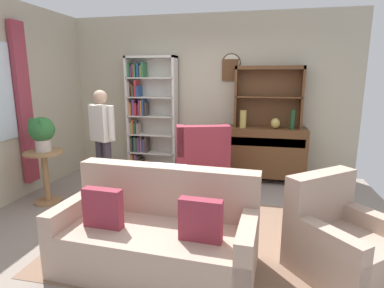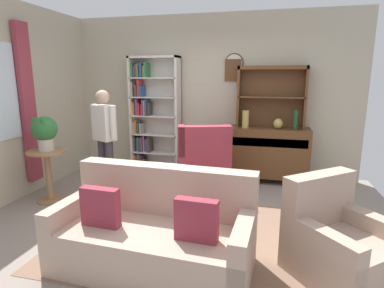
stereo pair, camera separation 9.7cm
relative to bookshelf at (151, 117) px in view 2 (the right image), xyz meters
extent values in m
cube|color=gray|center=(1.09, -1.94, -1.04)|extent=(5.40, 4.60, 0.02)
cube|color=#BCB299|center=(1.09, 0.19, 0.37)|extent=(5.00, 0.06, 2.80)
cylinder|color=beige|center=(1.47, 0.14, 0.95)|extent=(0.28, 0.03, 0.28)
torus|color=#382314|center=(1.47, 0.14, 0.95)|extent=(0.31, 0.02, 0.31)
cube|color=brown|center=(1.45, 0.14, 0.83)|extent=(0.28, 0.03, 0.36)
cube|color=#9E3847|center=(-1.35, -1.45, 0.32)|extent=(0.08, 0.24, 2.30)
cube|color=#846651|center=(1.29, -2.24, -1.02)|extent=(2.80, 2.12, 0.01)
cube|color=silver|center=(-0.34, -0.01, 0.02)|extent=(0.04, 0.30, 2.10)
cube|color=silver|center=(0.52, -0.01, 0.02)|extent=(0.04, 0.30, 2.10)
cube|color=silver|center=(0.09, -0.01, 1.05)|extent=(0.90, 0.30, 0.04)
cube|color=silver|center=(0.09, -0.01, -1.01)|extent=(0.90, 0.30, 0.04)
cube|color=silver|center=(0.09, 0.13, 0.02)|extent=(0.90, 0.01, 2.10)
cube|color=silver|center=(0.09, -0.01, -0.65)|extent=(0.86, 0.30, 0.02)
cube|color=#CC7233|center=(-0.30, -0.03, -0.84)|extent=(0.04, 0.20, 0.28)
cube|color=#337247|center=(-0.27, -0.03, -0.86)|extent=(0.02, 0.17, 0.23)
cube|color=#723F7F|center=(-0.23, -0.03, -0.83)|extent=(0.04, 0.22, 0.29)
cube|color=#3F3833|center=(-0.19, -0.03, -0.85)|extent=(0.04, 0.23, 0.26)
cube|color=#3F3833|center=(-0.14, -0.03, -0.88)|extent=(0.04, 0.18, 0.21)
cube|color=silver|center=(0.09, -0.01, -0.32)|extent=(0.86, 0.30, 0.02)
cube|color=#3F3833|center=(-0.31, -0.03, -0.51)|extent=(0.04, 0.17, 0.27)
cube|color=#284C8C|center=(-0.26, -0.03, -0.51)|extent=(0.03, 0.12, 0.26)
cube|color=#337247|center=(-0.24, -0.03, -0.50)|extent=(0.02, 0.19, 0.28)
cube|color=#3F3833|center=(-0.20, -0.03, -0.51)|extent=(0.04, 0.19, 0.26)
cube|color=#723F7F|center=(-0.16, -0.03, -0.50)|extent=(0.02, 0.20, 0.28)
cube|color=gray|center=(-0.13, -0.03, -0.49)|extent=(0.03, 0.11, 0.30)
cube|color=#284C8C|center=(-0.10, -0.03, -0.53)|extent=(0.02, 0.10, 0.23)
cube|color=#723F7F|center=(-0.06, -0.03, -0.52)|extent=(0.04, 0.16, 0.24)
cube|color=#3F3833|center=(-0.02, -0.03, -0.49)|extent=(0.04, 0.21, 0.30)
cube|color=silver|center=(0.09, -0.01, 0.02)|extent=(0.86, 0.30, 0.02)
cube|color=gray|center=(-0.31, -0.03, -0.20)|extent=(0.04, 0.17, 0.21)
cube|color=#CC7233|center=(-0.27, -0.03, -0.18)|extent=(0.03, 0.20, 0.25)
cube|color=#337247|center=(-0.24, -0.03, -0.21)|extent=(0.03, 0.11, 0.19)
cube|color=#284C8C|center=(-0.21, -0.03, -0.19)|extent=(0.02, 0.10, 0.24)
cube|color=gray|center=(-0.17, -0.03, -0.21)|extent=(0.03, 0.22, 0.19)
cube|color=silver|center=(0.09, -0.01, 0.36)|extent=(0.86, 0.30, 0.02)
cube|color=#CC7233|center=(-0.31, -0.03, 0.15)|extent=(0.03, 0.15, 0.23)
cube|color=#3F3833|center=(-0.27, -0.03, 0.16)|extent=(0.02, 0.11, 0.27)
cube|color=#723F7F|center=(-0.24, -0.03, 0.17)|extent=(0.04, 0.16, 0.29)
cube|color=#B22D33|center=(-0.20, -0.03, 0.14)|extent=(0.03, 0.18, 0.22)
cube|color=#B22D33|center=(-0.15, -0.03, 0.13)|extent=(0.04, 0.12, 0.20)
cube|color=#723F7F|center=(-0.11, -0.03, 0.17)|extent=(0.02, 0.23, 0.28)
cube|color=#CC7233|center=(-0.08, -0.03, 0.17)|extent=(0.03, 0.23, 0.28)
cube|color=#284C8C|center=(-0.05, -0.03, 0.18)|extent=(0.03, 0.21, 0.30)
cube|color=#3F3833|center=(-0.01, -0.03, 0.15)|extent=(0.04, 0.16, 0.24)
cube|color=silver|center=(0.09, -0.01, 0.69)|extent=(0.86, 0.30, 0.02)
cube|color=gray|center=(-0.31, -0.03, 0.49)|extent=(0.03, 0.20, 0.25)
cube|color=#CC7233|center=(-0.27, -0.03, 0.47)|extent=(0.03, 0.10, 0.21)
cube|color=#3F3833|center=(-0.23, -0.03, 0.46)|extent=(0.04, 0.23, 0.19)
cube|color=#B22D33|center=(-0.18, -0.03, 0.51)|extent=(0.04, 0.22, 0.29)
cube|color=#284C8C|center=(-0.14, -0.03, 0.47)|extent=(0.03, 0.23, 0.19)
cube|color=#337247|center=(-0.31, -0.03, 0.83)|extent=(0.03, 0.19, 0.26)
cube|color=#723F7F|center=(-0.27, -0.03, 0.80)|extent=(0.03, 0.10, 0.19)
cube|color=#B22D33|center=(-0.24, -0.03, 0.82)|extent=(0.03, 0.12, 0.23)
cube|color=#337247|center=(-0.19, -0.03, 0.82)|extent=(0.04, 0.18, 0.22)
cube|color=#284C8C|center=(-0.14, -0.03, 0.83)|extent=(0.04, 0.14, 0.25)
cube|color=gold|center=(-0.09, -0.03, 0.81)|extent=(0.04, 0.10, 0.20)
cube|color=#337247|center=(-0.04, -0.03, 0.83)|extent=(0.04, 0.23, 0.25)
cube|color=brown|center=(2.10, -0.08, -0.52)|extent=(1.30, 0.45, 0.82)
cube|color=brown|center=(1.50, -0.26, -0.98)|extent=(0.06, 0.06, 0.10)
cube|color=brown|center=(2.70, -0.26, -0.98)|extent=(0.06, 0.06, 0.10)
cube|color=brown|center=(1.50, 0.09, -0.98)|extent=(0.06, 0.06, 0.10)
cube|color=brown|center=(2.70, 0.09, -0.98)|extent=(0.06, 0.06, 0.10)
cube|color=#492C18|center=(2.10, -0.30, -0.31)|extent=(1.20, 0.01, 0.14)
cube|color=brown|center=(1.57, 0.00, 0.39)|extent=(0.04, 0.26, 1.00)
cube|color=brown|center=(2.63, 0.00, 0.39)|extent=(0.04, 0.26, 1.00)
cube|color=brown|center=(2.10, 0.00, 0.86)|extent=(1.10, 0.26, 0.06)
cube|color=brown|center=(2.10, 0.00, 0.39)|extent=(1.06, 0.26, 0.02)
cube|color=brown|center=(2.10, 0.12, 0.39)|extent=(1.10, 0.01, 1.00)
cylinder|color=tan|center=(1.71, -0.16, 0.03)|extent=(0.11, 0.11, 0.29)
ellipsoid|color=tan|center=(2.23, -0.15, -0.02)|extent=(0.15, 0.15, 0.17)
cylinder|color=#194223|center=(2.49, -0.17, 0.05)|extent=(0.07, 0.07, 0.31)
cube|color=tan|center=(1.10, -2.88, -0.82)|extent=(1.84, 0.95, 0.42)
cube|color=tan|center=(1.12, -2.56, -0.37)|extent=(1.81, 0.30, 0.48)
cube|color=tan|center=(0.27, -2.84, -0.73)|extent=(0.19, 0.86, 0.60)
cube|color=tan|center=(1.93, -2.93, -0.73)|extent=(0.19, 0.86, 0.60)
cube|color=maroon|center=(0.65, -2.98, -0.43)|extent=(0.37, 0.12, 0.36)
cube|color=maroon|center=(1.55, -3.03, -0.43)|extent=(0.37, 0.12, 0.36)
cube|color=white|center=(1.12, -2.56, -0.13)|extent=(0.37, 0.20, 0.00)
cube|color=tan|center=(2.77, -2.62, -0.83)|extent=(1.08, 1.08, 0.40)
cube|color=tan|center=(2.57, -2.39, -0.39)|extent=(0.69, 0.62, 0.48)
cube|color=tan|center=(2.53, -2.82, -0.75)|extent=(0.61, 0.69, 0.55)
cube|color=tan|center=(3.00, -2.43, -0.75)|extent=(0.61, 0.69, 0.55)
cube|color=maroon|center=(1.10, -0.66, -0.82)|extent=(0.99, 1.00, 0.42)
cube|color=maroon|center=(1.19, -0.94, -0.29)|extent=(0.80, 0.43, 0.63)
cube|color=maroon|center=(1.50, -0.80, -0.20)|extent=(0.18, 0.30, 0.44)
cube|color=maroon|center=(0.86, -1.01, -0.20)|extent=(0.18, 0.30, 0.44)
cylinder|color=#997047|center=(-0.90, -1.72, -0.30)|extent=(0.52, 0.52, 0.03)
cylinder|color=#997047|center=(-0.90, -1.72, -0.67)|extent=(0.08, 0.08, 0.71)
cylinder|color=#997047|center=(-0.90, -1.72, -1.01)|extent=(0.36, 0.36, 0.03)
cylinder|color=beige|center=(-0.90, -1.70, -0.20)|extent=(0.20, 0.20, 0.16)
sphere|color=#2D6B33|center=(-0.90, -1.70, 0.02)|extent=(0.34, 0.34, 0.34)
ellipsoid|color=#2D6B33|center=(-1.02, -1.71, 0.06)|extent=(0.10, 0.06, 0.24)
ellipsoid|color=#2D6B33|center=(-0.84, -1.80, 0.06)|extent=(0.10, 0.06, 0.24)
ellipsoid|color=#2D6B33|center=(-1.01, -1.75, 0.06)|extent=(0.10, 0.06, 0.24)
cylinder|color=#38333D|center=(-0.36, -1.16, -0.62)|extent=(0.16, 0.16, 0.82)
cylinder|color=#38333D|center=(-0.20, -1.23, -0.62)|extent=(0.16, 0.16, 0.82)
cube|color=silver|center=(-0.28, -1.19, 0.05)|extent=(0.39, 0.33, 0.52)
sphere|color=tan|center=(-0.28, -1.19, 0.43)|extent=(0.27, 0.27, 0.20)
cylinder|color=silver|center=(-0.48, -1.10, 0.08)|extent=(0.11, 0.11, 0.48)
cylinder|color=silver|center=(-0.08, -1.29, 0.08)|extent=(0.11, 0.11, 0.48)
cube|color=brown|center=(1.28, -1.95, -0.62)|extent=(0.80, 0.50, 0.03)
cube|color=brown|center=(0.91, -2.17, -0.83)|extent=(0.05, 0.05, 0.39)
cube|color=brown|center=(1.65, -2.17, -0.83)|extent=(0.05, 0.05, 0.39)
cube|color=brown|center=(0.91, -1.73, -0.83)|extent=(0.05, 0.05, 0.39)
cube|color=brown|center=(1.65, -1.73, -0.83)|extent=(0.05, 0.05, 0.39)
cube|color=gold|center=(1.41, -1.92, -0.60)|extent=(0.17, 0.11, 0.03)
cube|color=#723F7F|center=(1.41, -1.91, -0.57)|extent=(0.21, 0.13, 0.02)
cube|color=gold|center=(1.40, -1.91, -0.55)|extent=(0.16, 0.12, 0.03)
cube|color=#B22D33|center=(1.40, -1.92, -0.52)|extent=(0.18, 0.13, 0.02)
camera|label=1|loc=(1.98, -5.36, 0.72)|focal=29.30mm
camera|label=2|loc=(2.07, -5.34, 0.72)|focal=29.30mm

